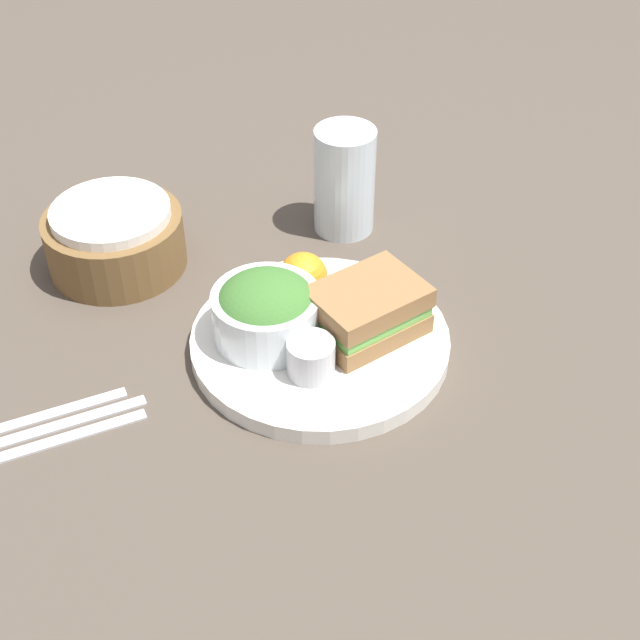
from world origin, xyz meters
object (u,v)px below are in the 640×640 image
Objects in this scene: sandwich at (367,310)px; fork at (43,444)px; dressing_cup at (311,358)px; spoon at (36,418)px; plate at (320,342)px; knife at (40,431)px; drink_glass at (344,181)px; salad_bowl at (266,310)px; bread_basket at (115,238)px.

fork is at bearing 167.09° from sandwich.
spoon is at bearing 152.10° from dressing_cup.
plate reaches higher than knife.
knife is at bearing 163.97° from sandwich.
sandwich is at bearing -122.77° from drink_glass.
salad_bowl is 2.34× the size of dressing_cup.
plate is at bearing -176.38° from fork.
knife is (0.00, 0.02, 0.00)m from fork.
salad_bowl reaches higher than spoon.
plate is 2.34× the size of sandwich.
dressing_cup reaches higher than plate.
drink_glass is at bearing 44.79° from plate.
knife is (-0.24, 0.11, -0.03)m from dressing_cup.
knife is (-0.28, 0.07, -0.01)m from plate.
plate is 1.38× the size of fork.
bread_basket reaches higher than dressing_cup.
sandwich is at bearing 9.77° from dressing_cup.
dressing_cup is (0.00, -0.07, -0.01)m from salad_bowl.
dressing_cup is 0.36× the size of drink_glass.
salad_bowl is at bearing -76.68° from bread_basket.
plate is 1.53× the size of spoon.
drink_glass is 0.68× the size of fork.
sandwich is at bearing 174.64° from spoon.
sandwich is 0.87× the size of drink_glass.
drink_glass is (0.16, 0.16, 0.06)m from plate.
dressing_cup is (-0.04, -0.04, 0.03)m from plate.
salad_bowl reaches higher than plate.
plate is 0.29m from spoon.
sandwich is 0.33m from fork.
drink_glass is 0.45m from fork.
fork is at bearing 175.90° from salad_bowl.
plate is 1.31× the size of knife.
salad_bowl is at bearing 141.46° from plate.
knife is (-0.32, 0.09, -0.04)m from sandwich.
fork is at bearing 90.00° from spoon.
spoon is (-0.27, 0.09, -0.01)m from plate.
plate is 0.07m from salad_bowl.
drink_glass is at bearing -152.68° from fork.
bread_basket is 0.77× the size of knife.
sandwich is at bearing -34.32° from salad_bowl.
salad_bowl is 0.64× the size of spoon.
salad_bowl reaches higher than knife.
dressing_cup is 0.27× the size of spoon.
sandwich reaches higher than knife.
salad_bowl is 0.57× the size of fork.
plate is 0.27m from bread_basket.
drink_glass is at bearing -21.58° from bread_basket.
plate is 1.69× the size of bread_basket.
fork is (-0.32, 0.07, -0.04)m from sandwich.
drink_glass is (0.20, 0.12, 0.01)m from salad_bowl.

